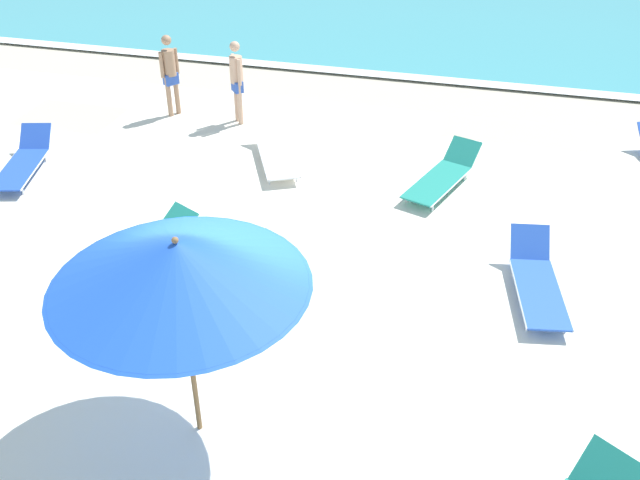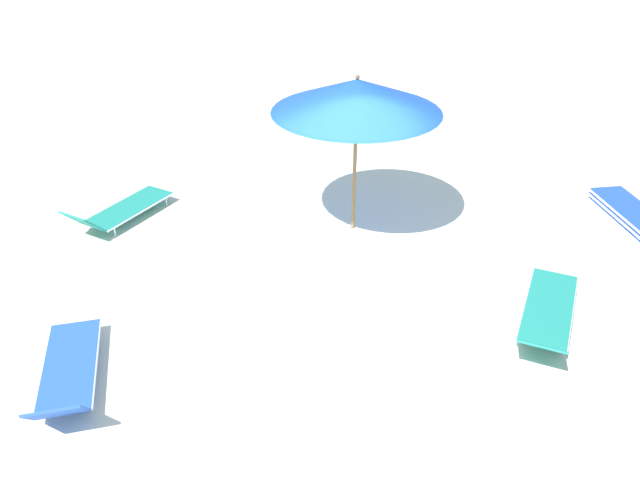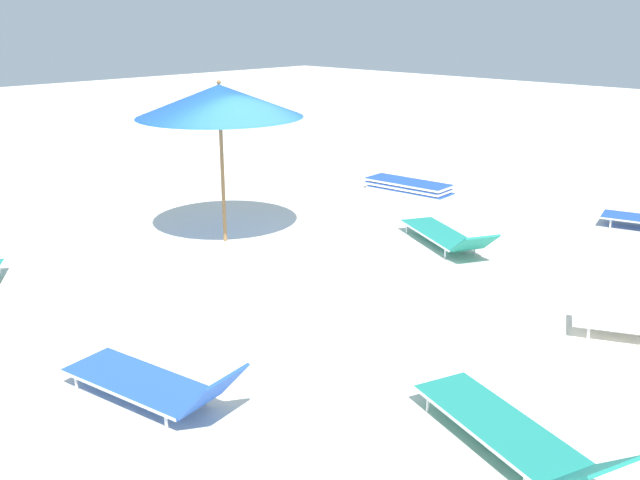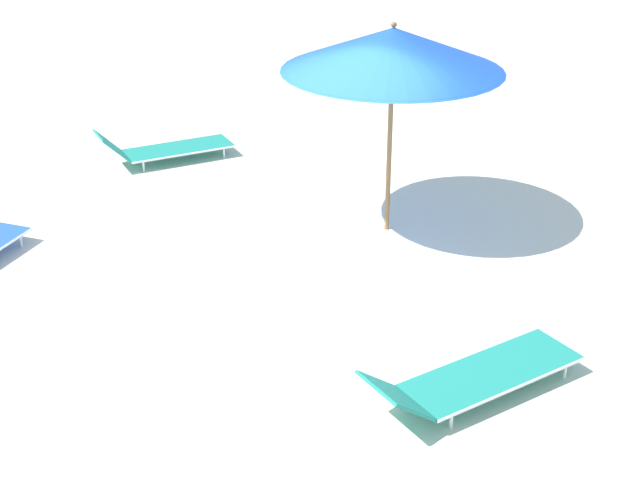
% 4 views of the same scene
% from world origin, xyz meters
% --- Properties ---
extents(ground_plane, '(60.00, 60.00, 0.16)m').
position_xyz_m(ground_plane, '(0.00, 0.01, -0.08)').
color(ground_plane, silver).
extents(beach_umbrella, '(2.64, 2.64, 2.62)m').
position_xyz_m(beach_umbrella, '(-0.29, -1.65, 2.29)').
color(beach_umbrella, olive).
rests_on(beach_umbrella, ground_plane).
extents(sun_lounger_beside_umbrella, '(1.55, 2.25, 0.52)m').
position_xyz_m(sun_lounger_beside_umbrella, '(-2.54, 1.17, 0.21)').
color(sun_lounger_beside_umbrella, '#1E8475').
rests_on(sun_lounger_beside_umbrella, ground_plane).
extents(sun_lounger_near_water_left, '(1.60, 2.01, 0.58)m').
position_xyz_m(sun_lounger_near_water_left, '(3.68, -2.12, 0.22)').
color(sun_lounger_near_water_left, '#1E8475').
rests_on(sun_lounger_near_water_left, ground_plane).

